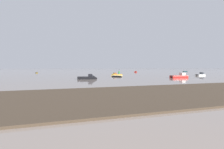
% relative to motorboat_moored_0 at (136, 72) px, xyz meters
% --- Properties ---
extents(ground_plane, '(800.00, 800.00, 0.00)m').
position_rel_motorboat_moored_0_xyz_m(ground_plane, '(-16.41, -72.25, -0.19)').
color(ground_plane, gray).
extents(motorboat_moored_0, '(3.43, 4.22, 1.41)m').
position_rel_motorboat_moored_0_xyz_m(motorboat_moored_0, '(0.00, 0.00, 0.00)').
color(motorboat_moored_0, red).
rests_on(motorboat_moored_0, ground).
extents(rowboat_moored_0, '(1.89, 4.37, 0.67)m').
position_rel_motorboat_moored_0_xyz_m(rowboat_moored_0, '(-62.48, 5.57, -0.01)').
color(rowboat_moored_0, gold).
rests_on(rowboat_moored_0, ground).
extents(motorboat_moored_1, '(5.58, 2.95, 2.02)m').
position_rel_motorboat_moored_0_xyz_m(motorboat_moored_1, '(3.43, -53.10, 0.11)').
color(motorboat_moored_1, white).
rests_on(motorboat_moored_1, ground).
extents(rowboat_moored_1, '(3.93, 4.39, 0.70)m').
position_rel_motorboat_moored_0_xyz_m(rowboat_moored_1, '(-33.07, -49.90, -0.00)').
color(rowboat_moored_1, black).
rests_on(rowboat_moored_1, ground).
extents(motorboat_moored_2, '(6.22, 3.40, 2.25)m').
position_rel_motorboat_moored_0_xyz_m(motorboat_moored_2, '(-45.38, -59.19, 0.15)').
color(motorboat_moored_2, black).
rests_on(motorboat_moored_2, ground).
extents(motorboat_moored_3, '(6.77, 2.94, 2.50)m').
position_rel_motorboat_moored_0_xyz_m(motorboat_moored_3, '(-14.91, -62.86, 0.18)').
color(motorboat_moored_3, red).
rests_on(motorboat_moored_3, ground).
extents(rowboat_moored_3, '(3.79, 3.42, 0.60)m').
position_rel_motorboat_moored_0_xyz_m(rowboat_moored_3, '(42.86, 1.84, -0.03)').
color(rowboat_moored_3, '#197084').
rests_on(rowboat_moored_3, ground).
extents(motorboat_moored_4, '(4.97, 2.09, 1.84)m').
position_rel_motorboat_moored_0_xyz_m(motorboat_moored_4, '(-30.50, -41.70, 0.08)').
color(motorboat_moored_4, gold).
rests_on(motorboat_moored_4, ground).
extents(channel_buoy, '(0.90, 0.90, 2.30)m').
position_rel_motorboat_moored_0_xyz_m(channel_buoy, '(-14.28, -5.27, 0.27)').
color(channel_buoy, '#198C2D').
rests_on(channel_buoy, ground).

